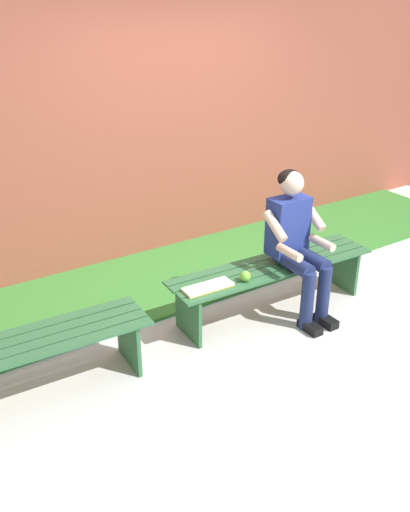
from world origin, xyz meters
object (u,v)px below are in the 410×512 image
(bench_near, at_px, (272,275))
(apple, at_px, (245,276))
(book_open, at_px, (208,287))
(bench_far, at_px, (8,360))
(person_seated, at_px, (297,239))

(bench_near, bearing_deg, apple, 16.25)
(bench_near, distance_m, book_open, 0.70)
(bench_far, relative_size, book_open, 4.71)
(book_open, bearing_deg, bench_near, -173.87)
(person_seated, bearing_deg, book_open, -3.61)
(person_seated, height_order, apple, person_seated)
(person_seated, relative_size, apple, 14.27)
(bench_near, bearing_deg, book_open, 3.86)
(book_open, bearing_deg, bench_far, 0.54)
(apple, xyz_separation_m, book_open, (0.32, -0.06, -0.03))
(bench_near, relative_size, apple, 21.78)
(bench_far, xyz_separation_m, person_seated, (-2.40, 0.10, 0.34))
(book_open, bearing_deg, apple, 171.33)
(bench_far, distance_m, apple, 1.88)
(bench_near, height_order, person_seated, person_seated)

